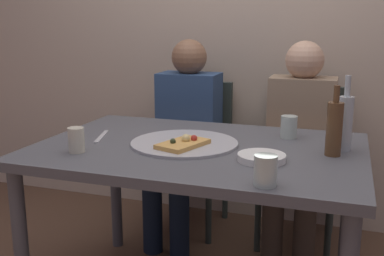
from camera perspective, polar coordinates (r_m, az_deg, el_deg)
name	(u,v)px	position (r m, az deg, el deg)	size (l,w,h in m)	color
back_wall	(254,16)	(2.98, 7.67, 13.46)	(6.00, 0.10, 2.60)	#BCA893
dining_table	(199,165)	(1.99, 0.83, -4.54)	(1.37, 0.93, 0.76)	#4C4C51
pizza_tray	(185,143)	(1.99, -0.93, -1.86)	(0.46, 0.46, 0.01)	#ADADB2
pizza_slice_last	(183,143)	(1.91, -1.08, -1.88)	(0.19, 0.25, 0.05)	tan
wine_bottle	(334,128)	(1.88, 17.11, 0.04)	(0.06, 0.06, 0.28)	brown
beer_bottle	(345,122)	(1.97, 18.31, 0.74)	(0.06, 0.06, 0.31)	#B2BCC1
tumbler_near	(289,127)	(2.13, 11.83, 0.13)	(0.07, 0.07, 0.10)	#B7C6BC
tumbler_far	(266,171)	(1.50, 9.04, -5.19)	(0.08, 0.08, 0.10)	#B7C6BC
wine_glass	(76,140)	(1.91, -14.04, -1.44)	(0.07, 0.07, 0.10)	beige
plate_stack	(262,158)	(1.77, 8.56, -3.61)	(0.18, 0.18, 0.03)	white
table_knife	(102,137)	(2.15, -11.07, -1.04)	(0.22, 0.02, 0.01)	#B7B7BC
chair_left	(192,145)	(2.92, 0.05, -2.05)	(0.44, 0.44, 0.90)	#2D3833
chair_right	(300,154)	(2.78, 13.21, -3.14)	(0.44, 0.44, 0.90)	#2D3833
guest_in_sweater	(184,130)	(2.75, -0.96, -0.25)	(0.36, 0.56, 1.17)	navy
guest_in_beanie	(299,139)	(2.60, 13.02, -1.33)	(0.36, 0.56, 1.17)	#937A60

